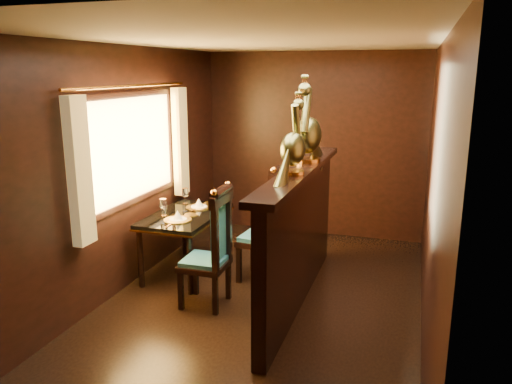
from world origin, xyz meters
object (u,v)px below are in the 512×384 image
at_px(peacock_right, 309,119).
at_px(dining_table, 186,219).
at_px(chair_right, 273,221).
at_px(peacock_left, 293,134).
at_px(chair_left, 215,244).

bearing_deg(peacock_right, dining_table, 178.35).
distance_m(chair_right, peacock_left, 1.32).
xyz_separation_m(peacock_left, peacock_right, (0.00, 0.63, 0.07)).
relative_size(dining_table, peacock_right, 1.38).
bearing_deg(dining_table, chair_left, -46.66).
distance_m(chair_left, chair_right, 0.82).
xyz_separation_m(dining_table, chair_left, (0.64, -0.68, 0.01)).
bearing_deg(chair_left, peacock_left, -0.07).
relative_size(dining_table, peacock_left, 1.66).
relative_size(chair_left, peacock_right, 1.43).
bearing_deg(peacock_right, chair_left, -139.20).
bearing_deg(dining_table, peacock_right, -1.43).
bearing_deg(peacock_left, peacock_right, 90.00).
relative_size(chair_right, peacock_right, 1.54).
height_order(dining_table, peacock_right, peacock_right).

